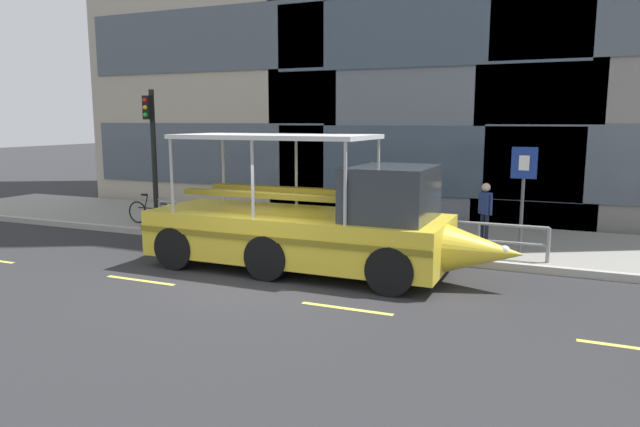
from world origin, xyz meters
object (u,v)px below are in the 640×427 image
at_px(duck_tour_boat, 317,226).
at_px(pedestrian_near_bow, 485,208).
at_px(traffic_light_pole, 152,144).
at_px(leaned_bicycle, 151,212).
at_px(parking_sign, 523,182).
at_px(pedestrian_mid_left, 366,204).

height_order(duck_tour_boat, pedestrian_near_bow, duck_tour_boat).
bearing_deg(traffic_light_pole, leaned_bicycle, -158.89).
bearing_deg(traffic_light_pole, duck_tour_boat, -21.36).
distance_m(traffic_light_pole, parking_sign, 10.99).
bearing_deg(duck_tour_boat, traffic_light_pole, 158.64).
xyz_separation_m(traffic_light_pole, duck_tour_boat, (6.75, -2.64, -1.67)).
height_order(traffic_light_pole, pedestrian_mid_left, traffic_light_pole).
bearing_deg(parking_sign, pedestrian_near_bow, 141.89).
relative_size(leaned_bicycle, pedestrian_near_bow, 1.06).
distance_m(duck_tour_boat, pedestrian_mid_left, 2.99).
xyz_separation_m(parking_sign, pedestrian_near_bow, (-0.96, 0.76, -0.79)).
bearing_deg(duck_tour_boat, pedestrian_mid_left, 86.95).
bearing_deg(pedestrian_mid_left, traffic_light_pole, -177.21).
relative_size(leaned_bicycle, pedestrian_mid_left, 1.05).
height_order(traffic_light_pole, parking_sign, traffic_light_pole).
relative_size(duck_tour_boat, pedestrian_mid_left, 5.20).
height_order(traffic_light_pole, leaned_bicycle, traffic_light_pole).
relative_size(traffic_light_pole, parking_sign, 1.60).
bearing_deg(pedestrian_mid_left, leaned_bicycle, -176.83).
bearing_deg(parking_sign, pedestrian_mid_left, 179.10).
bearing_deg(pedestrian_near_bow, traffic_light_pole, -174.12).
relative_size(parking_sign, pedestrian_near_bow, 1.60).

